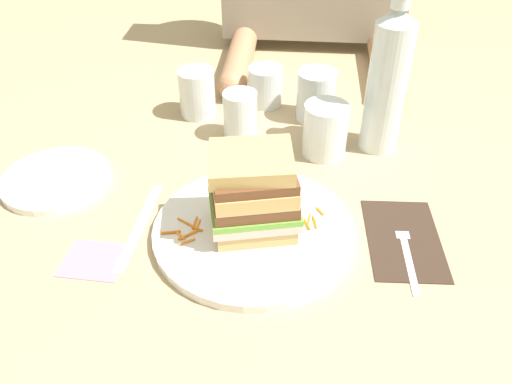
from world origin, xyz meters
The scene contains 28 objects.
ground_plane centered at (0.00, 0.00, 0.00)m, with size 3.00×3.00×0.00m, color tan.
main_plate centered at (0.01, 0.00, 0.01)m, with size 0.30×0.30×0.01m, color white.
sandwich centered at (0.01, 0.00, 0.08)m, with size 0.14×0.12×0.13m.
carrot_shred_0 centered at (-0.07, -0.01, 0.02)m, with size 0.00×0.00×0.03m, color orange.
carrot_shred_1 centered at (-0.11, -0.02, 0.02)m, with size 0.00×0.00×0.03m, color orange.
carrot_shred_2 centered at (-0.07, -0.01, 0.02)m, with size 0.00×0.00×0.02m, color orange.
carrot_shred_3 centered at (-0.09, 0.00, 0.02)m, with size 0.00×0.00×0.03m, color orange.
carrot_shred_4 centered at (-0.07, -0.02, 0.02)m, with size 0.00×0.00×0.02m, color orange.
carrot_shred_5 centered at (-0.08, -0.04, 0.02)m, with size 0.00×0.00×0.02m, color orange.
carrot_shred_6 centered at (-0.07, 0.00, 0.02)m, with size 0.00×0.00×0.03m, color orange.
carrot_shred_7 centered at (-0.08, -0.03, 0.02)m, with size 0.00×0.00×0.03m, color orange.
carrot_shred_8 centered at (-0.09, -0.03, 0.02)m, with size 0.00×0.00×0.02m, color orange.
carrot_shred_9 centered at (0.11, 0.04, 0.02)m, with size 0.00×0.00×0.02m, color orange.
carrot_shred_10 centered at (0.10, 0.02, 0.02)m, with size 0.00×0.00×0.03m, color orange.
carrot_shred_11 centered at (0.10, 0.01, 0.02)m, with size 0.00×0.00×0.02m, color orange.
carrot_shred_12 centered at (0.09, 0.02, 0.02)m, with size 0.00×0.00×0.03m, color orange.
carrot_shred_13 centered at (0.09, 0.01, 0.02)m, with size 0.00×0.00×0.02m, color orange.
napkin_dark centered at (0.23, 0.01, 0.00)m, with size 0.11×0.17×0.00m, color #38281E.
fork centered at (0.23, -0.01, 0.00)m, with size 0.02×0.17×0.00m.
knife centered at (-0.16, 0.00, 0.00)m, with size 0.03×0.20×0.00m.
juice_glass centered at (0.12, 0.23, 0.04)m, with size 0.08×0.08×0.10m.
water_bottle centered at (0.22, 0.26, 0.13)m, with size 0.07×0.07×0.29m.
empty_tumbler_0 centered at (-0.13, 0.34, 0.05)m, with size 0.07×0.07×0.09m, color silver.
empty_tumbler_1 centered at (0.10, 0.35, 0.05)m, with size 0.08×0.08×0.10m, color silver.
empty_tumbler_2 centered at (0.00, 0.40, 0.04)m, with size 0.07×0.07×0.08m, color silver.
empty_tumbler_3 centered at (-0.04, 0.27, 0.04)m, with size 0.06×0.06×0.09m, color silver.
side_plate centered at (-0.33, 0.10, 0.01)m, with size 0.18×0.18×0.01m, color white.
napkin_pink centered at (-0.21, -0.07, 0.00)m, with size 0.09×0.07×0.00m, color pink.
Camera 1 is at (0.07, -0.58, 0.54)m, focal length 37.17 mm.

